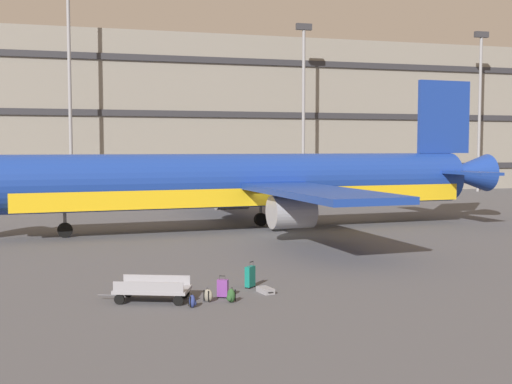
# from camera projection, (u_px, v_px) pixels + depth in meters

# --- Properties ---
(ground_plane) EXTENTS (600.00, 600.00, 0.00)m
(ground_plane) POSITION_uv_depth(u_px,v_px,m) (277.00, 234.00, 40.04)
(ground_plane) COLOR #4C4C51
(terminal_structure) EXTENTS (131.64, 20.81, 18.57)m
(terminal_structure) POSITION_uv_depth(u_px,v_px,m) (176.00, 118.00, 83.19)
(terminal_structure) COLOR gray
(terminal_structure) RESTS_ON ground_plane
(airliner) EXTENTS (37.11, 30.01, 10.32)m
(airliner) POSITION_uv_depth(u_px,v_px,m) (256.00, 183.00, 42.51)
(airliner) COLOR navy
(airliner) RESTS_ON ground_plane
(light_mast_left) EXTENTS (1.80, 0.50, 23.32)m
(light_mast_left) POSITION_uv_depth(u_px,v_px,m) (69.00, 70.00, 65.65)
(light_mast_left) COLOR gray
(light_mast_left) RESTS_ON ground_plane
(light_mast_center_left) EXTENTS (1.80, 0.50, 19.34)m
(light_mast_center_left) POSITION_uv_depth(u_px,v_px,m) (304.00, 95.00, 72.39)
(light_mast_center_left) COLOR gray
(light_mast_center_left) RESTS_ON ground_plane
(light_mast_center_right) EXTENTS (1.80, 0.50, 19.52)m
(light_mast_center_right) POSITION_uv_depth(u_px,v_px,m) (480.00, 99.00, 78.32)
(light_mast_center_right) COLOR gray
(light_mast_center_right) RESTS_ON ground_plane
(suitcase_purple) EXTENTS (0.55, 0.86, 0.20)m
(suitcase_purple) POSITION_uv_depth(u_px,v_px,m) (265.00, 290.00, 23.96)
(suitcase_purple) COLOR gray
(suitcase_purple) RESTS_ON ground_plane
(suitcase_scuffed) EXTENTS (0.46, 0.40, 0.83)m
(suitcase_scuffed) POSITION_uv_depth(u_px,v_px,m) (223.00, 288.00, 23.19)
(suitcase_scuffed) COLOR #72388C
(suitcase_scuffed) RESTS_ON ground_plane
(suitcase_silver) EXTENTS (0.49, 0.49, 1.04)m
(suitcase_silver) POSITION_uv_depth(u_px,v_px,m) (250.00, 276.00, 24.83)
(suitcase_silver) COLOR #147266
(suitcase_silver) RESTS_ON ground_plane
(backpack_large) EXTENTS (0.41, 0.43, 0.50)m
(backpack_large) POSITION_uv_depth(u_px,v_px,m) (208.00, 296.00, 22.60)
(backpack_large) COLOR gray
(backpack_large) RESTS_ON ground_plane
(backpack_laid_flat) EXTENTS (0.40, 0.40, 0.55)m
(backpack_laid_flat) POSITION_uv_depth(u_px,v_px,m) (231.00, 296.00, 22.46)
(backpack_laid_flat) COLOR #264C26
(backpack_laid_flat) RESTS_ON ground_plane
(backpack_small) EXTENTS (0.28, 0.33, 0.49)m
(backpack_small) POSITION_uv_depth(u_px,v_px,m) (193.00, 301.00, 21.78)
(backpack_small) COLOR navy
(backpack_small) RESTS_ON ground_plane
(baggage_cart) EXTENTS (3.33, 2.11, 0.82)m
(baggage_cart) POSITION_uv_depth(u_px,v_px,m) (152.00, 289.00, 22.65)
(baggage_cart) COLOR gray
(baggage_cart) RESTS_ON ground_plane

